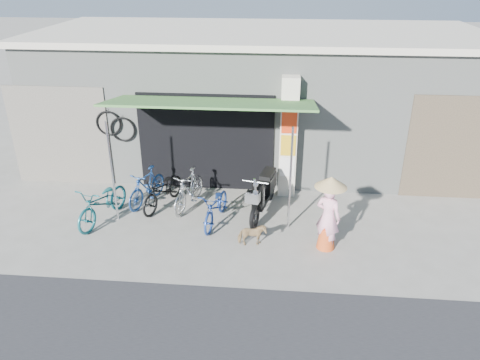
# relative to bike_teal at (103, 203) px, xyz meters

# --- Properties ---
(ground) EXTENTS (80.00, 80.00, 0.00)m
(ground) POSITION_rel_bike_teal_xyz_m (3.27, -0.66, -0.47)
(ground) COLOR gray
(ground) RESTS_ON ground
(bicycle_shop) EXTENTS (12.30, 5.30, 3.66)m
(bicycle_shop) POSITION_rel_bike_teal_xyz_m (3.26, 4.43, 1.37)
(bicycle_shop) COLOR gray
(bicycle_shop) RESTS_ON ground
(shop_pillar) EXTENTS (0.42, 0.44, 3.00)m
(shop_pillar) POSITION_rel_bike_teal_xyz_m (4.12, 1.78, 1.03)
(shop_pillar) COLOR beige
(shop_pillar) RESTS_ON ground
(awning) EXTENTS (4.60, 1.88, 2.72)m
(awning) POSITION_rel_bike_teal_xyz_m (2.36, 0.96, 2.05)
(awning) COLOR #3A692F
(awning) RESTS_ON ground
(neighbour_right) EXTENTS (2.60, 0.06, 2.60)m
(neighbour_right) POSITION_rel_bike_teal_xyz_m (8.27, 1.93, 0.83)
(neighbour_right) COLOR brown
(neighbour_right) RESTS_ON ground
(neighbour_left) EXTENTS (2.60, 0.06, 2.60)m
(neighbour_left) POSITION_rel_bike_teal_xyz_m (-1.73, 1.93, 0.83)
(neighbour_left) COLOR #6B665B
(neighbour_left) RESTS_ON ground
(bike_teal) EXTENTS (1.07, 1.87, 0.93)m
(bike_teal) POSITION_rel_bike_teal_xyz_m (0.00, 0.00, 0.00)
(bike_teal) COLOR #165C64
(bike_teal) RESTS_ON ground
(bike_blue) EXTENTS (0.88, 1.54, 0.89)m
(bike_blue) POSITION_rel_bike_teal_xyz_m (0.75, 0.93, -0.02)
(bike_blue) COLOR navy
(bike_blue) RESTS_ON ground
(bike_black) EXTENTS (1.09, 1.75, 0.87)m
(bike_black) POSITION_rel_bike_teal_xyz_m (1.19, 0.80, -0.03)
(bike_black) COLOR black
(bike_black) RESTS_ON ground
(bike_silver) EXTENTS (0.82, 1.63, 0.94)m
(bike_silver) POSITION_rel_bike_teal_xyz_m (1.80, 0.83, 0.01)
(bike_silver) COLOR #B7B8BC
(bike_silver) RESTS_ON ground
(bike_navy) EXTENTS (0.80, 1.64, 0.83)m
(bike_navy) POSITION_rel_bike_teal_xyz_m (2.55, 0.14, -0.05)
(bike_navy) COLOR navy
(bike_navy) RESTS_ON ground
(street_dog) EXTENTS (0.63, 0.37, 0.49)m
(street_dog) POSITION_rel_bike_teal_xyz_m (3.41, -0.72, -0.22)
(street_dog) COLOR #9F7554
(street_dog) RESTS_ON ground
(moped) EXTENTS (0.72, 2.01, 1.15)m
(moped) POSITION_rel_bike_teal_xyz_m (3.59, 0.71, 0.06)
(moped) COLOR black
(moped) RESTS_ON ground
(nun) EXTENTS (0.64, 0.64, 1.62)m
(nun) POSITION_rel_bike_teal_xyz_m (4.94, -0.66, 0.35)
(nun) COLOR #F6A6C0
(nun) RESTS_ON ground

